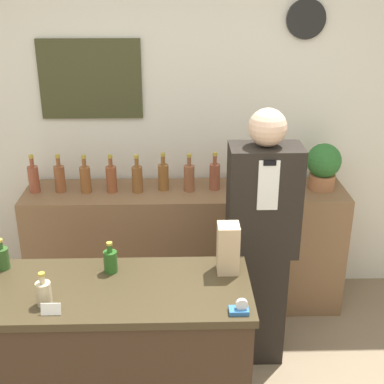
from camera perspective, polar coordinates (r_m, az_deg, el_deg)
name	(u,v)px	position (r m, az deg, el deg)	size (l,w,h in m)	color
back_wall	(177,118)	(3.88, -1.63, 7.89)	(5.20, 0.09, 2.70)	silver
back_shelf	(186,247)	(3.95, -0.67, -5.94)	(2.26, 0.47, 0.91)	brown
display_counter	(115,361)	(2.96, -8.17, -17.41)	(1.39, 0.58, 0.90)	#382619
shopkeeper	(261,242)	(3.27, 7.38, -5.36)	(0.42, 0.26, 1.65)	black
potted_plant	(323,165)	(3.83, 13.85, 2.83)	(0.24, 0.24, 0.33)	#B27047
paper_bag	(228,248)	(2.74, 3.87, -6.01)	(0.11, 0.11, 0.26)	tan
tape_dispenser	(240,308)	(2.49, 5.13, -12.27)	(0.09, 0.06, 0.07)	#2D66A8
price_card_right	(51,309)	(2.55, -14.83, -11.99)	(0.09, 0.02, 0.06)	white
counter_bottle_0	(2,258)	(2.96, -19.60, -6.60)	(0.07, 0.07, 0.17)	#2E5222
counter_bottle_1	(44,293)	(2.61, -15.53, -10.30)	(0.07, 0.07, 0.17)	#BFAD88
counter_bottle_2	(110,261)	(2.79, -8.69, -7.25)	(0.07, 0.07, 0.17)	#28581F
shelf_bottle_0	(34,178)	(3.84, -16.54, 1.43)	(0.07, 0.07, 0.27)	brown
shelf_bottle_1	(60,178)	(3.80, -13.93, 1.48)	(0.07, 0.07, 0.27)	brown
shelf_bottle_2	(85,178)	(3.75, -11.31, 1.43)	(0.07, 0.07, 0.27)	brown
shelf_bottle_3	(111,178)	(3.73, -8.59, 1.48)	(0.07, 0.07, 0.27)	brown
shelf_bottle_4	(137,178)	(3.70, -5.86, 1.47)	(0.07, 0.07, 0.27)	brown
shelf_bottle_5	(163,176)	(3.73, -3.07, 1.71)	(0.07, 0.07, 0.27)	brown
shelf_bottle_6	(189,177)	(3.70, -0.31, 1.61)	(0.07, 0.07, 0.27)	brown
shelf_bottle_7	(215,176)	(3.73, 2.43, 1.77)	(0.07, 0.07, 0.27)	brown
shelf_bottle_8	(240,176)	(3.75, 5.16, 1.76)	(0.07, 0.07, 0.27)	brown
shelf_bottle_9	(266,175)	(3.77, 7.86, 1.80)	(0.07, 0.07, 0.27)	brown
shelf_bottle_10	(292,176)	(3.79, 10.59, 1.67)	(0.07, 0.07, 0.27)	brown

